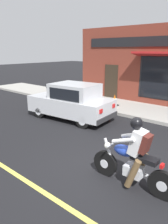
# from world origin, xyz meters

# --- Properties ---
(ground_plane) EXTENTS (80.00, 80.00, 0.00)m
(ground_plane) POSITION_xyz_m (0.00, 0.00, 0.00)
(ground_plane) COLOR black
(sidewalk_curb) EXTENTS (2.60, 22.00, 0.14)m
(sidewalk_curb) POSITION_xyz_m (5.40, 3.00, 0.07)
(sidewalk_curb) COLOR #9E9B93
(sidewalk_curb) RESTS_ON ground
(storefront_building) EXTENTS (1.25, 10.15, 4.20)m
(storefront_building) POSITION_xyz_m (6.93, 1.71, 2.11)
(storefront_building) COLOR maroon
(storefront_building) RESTS_ON ground
(motorcycle_with_rider) EXTENTS (0.56, 2.02, 1.62)m
(motorcycle_with_rider) POSITION_xyz_m (-0.35, -0.79, 0.68)
(motorcycle_with_rider) COLOR black
(motorcycle_with_rider) RESTS_ON ground
(car_hatchback) EXTENTS (2.00, 3.92, 1.57)m
(car_hatchback) POSITION_xyz_m (2.37, 3.70, 0.77)
(car_hatchback) COLOR black
(car_hatchback) RESTS_ON ground
(traffic_cone) EXTENTS (0.36, 0.36, 0.60)m
(traffic_cone) POSITION_xyz_m (5.12, 3.26, 0.43)
(traffic_cone) COLOR black
(traffic_cone) RESTS_ON sidewalk_curb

